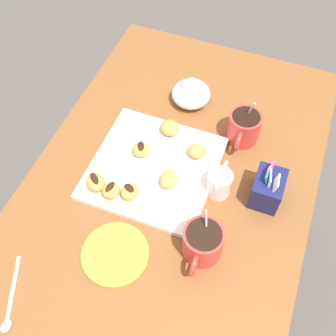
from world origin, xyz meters
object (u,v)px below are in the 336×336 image
at_px(coffee_mug_red_left, 244,127).
at_px(beignet_3, 130,192).
at_px(pastry_plate_square, 154,168).
at_px(beignet_1, 141,150).
at_px(ice_cream_bowl, 191,93).
at_px(saucer_lime_left, 115,254).
at_px(dining_table, 174,201).
at_px(beignet_6, 197,151).
at_px(beignet_0, 170,180).
at_px(beignet_4, 95,182).
at_px(sugar_caddy, 267,188).
at_px(cream_pitcher_white, 220,182).
at_px(coffee_mug_red_right, 202,243).
at_px(beignet_5, 111,191).
at_px(beignet_2, 170,128).

relative_size(coffee_mug_red_left, beignet_3, 2.75).
xyz_separation_m(pastry_plate_square, beignet_1, (-0.03, -0.04, 0.02)).
xyz_separation_m(ice_cream_bowl, saucer_lime_left, (0.51, -0.00, -0.03)).
distance_m(dining_table, beignet_6, 0.19).
distance_m(dining_table, beignet_0, 0.18).
bearing_deg(beignet_4, saucer_lime_left, 39.24).
bearing_deg(beignet_0, sugar_caddy, 103.18).
bearing_deg(beignet_3, saucer_lime_left, 10.35).
height_order(ice_cream_bowl, beignet_3, ice_cream_bowl).
height_order(beignet_1, beignet_4, beignet_4).
bearing_deg(saucer_lime_left, cream_pitcher_white, 145.72).
bearing_deg(coffee_mug_red_right, cream_pitcher_white, -176.43).
bearing_deg(beignet_5, pastry_plate_square, 150.30).
distance_m(coffee_mug_red_left, sugar_caddy, 0.19).
xyz_separation_m(coffee_mug_red_left, beignet_2, (0.06, -0.19, -0.01)).
bearing_deg(beignet_1, sugar_caddy, 89.05).
distance_m(cream_pitcher_white, beignet_6, 0.11).
bearing_deg(ice_cream_bowl, beignet_5, -11.33).
bearing_deg(beignet_0, beignet_3, -49.37).
relative_size(beignet_4, beignet_6, 1.15).
bearing_deg(beignet_3, coffee_mug_red_left, 143.90).
distance_m(dining_table, coffee_mug_red_right, 0.29).
height_order(pastry_plate_square, beignet_4, beignet_4).
distance_m(pastry_plate_square, cream_pitcher_white, 0.18).
xyz_separation_m(beignet_5, beignet_6, (-0.19, 0.16, 0.00)).
bearing_deg(sugar_caddy, beignet_5, -69.06).
relative_size(cream_pitcher_white, ice_cream_bowl, 0.94).
bearing_deg(dining_table, beignet_3, -34.48).
bearing_deg(beignet_5, saucer_lime_left, 27.76).
xyz_separation_m(cream_pitcher_white, beignet_5, (0.11, -0.24, -0.01)).
bearing_deg(beignet_0, dining_table, -174.65).
bearing_deg(ice_cream_bowl, dining_table, 9.69).
bearing_deg(beignet_3, beignet_0, 130.63).
relative_size(cream_pitcher_white, saucer_lime_left, 0.68).
distance_m(coffee_mug_red_left, ice_cream_bowl, 0.19).
bearing_deg(beignet_6, sugar_caddy, 75.16).
bearing_deg(pastry_plate_square, beignet_0, 60.74).
distance_m(pastry_plate_square, beignet_6, 0.12).
bearing_deg(beignet_1, dining_table, 79.76).
bearing_deg(dining_table, saucer_lime_left, -10.52).
xyz_separation_m(ice_cream_bowl, beignet_3, (0.36, -0.03, -0.00)).
bearing_deg(cream_pitcher_white, coffee_mug_red_left, 176.73).
height_order(pastry_plate_square, coffee_mug_red_right, coffee_mug_red_right).
bearing_deg(coffee_mug_red_right, sugar_caddy, 151.81).
distance_m(sugar_caddy, beignet_5, 0.38).
distance_m(pastry_plate_square, saucer_lime_left, 0.25).
height_order(dining_table, saucer_lime_left, saucer_lime_left).
relative_size(dining_table, coffee_mug_red_right, 7.96).
bearing_deg(coffee_mug_red_left, sugar_caddy, 32.34).
xyz_separation_m(dining_table, coffee_mug_red_right, (0.18, 0.13, 0.19)).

